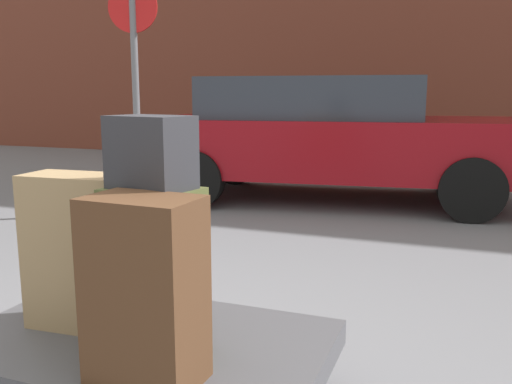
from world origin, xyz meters
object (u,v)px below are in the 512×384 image
object	(u,v)px
luggage_cart	(145,354)
suitcase_tan_stacked_top	(82,252)
parked_car	(329,135)
suitcase_olive_front_right	(155,270)
no_parking_sign	(135,73)
suitcase_brown_front_left	(145,291)
duffel_bag_charcoal_topmost_pile	(151,152)

from	to	relation	value
luggage_cart	suitcase_tan_stacked_top	xyz separation A→B (m)	(-0.27, 0.01, 0.37)
luggage_cart	parked_car	world-z (taller)	parked_car
luggage_cart	suitcase_tan_stacked_top	world-z (taller)	suitcase_tan_stacked_top
suitcase_olive_front_right	no_parking_sign	xyz separation A→B (m)	(-2.14, 3.24, 0.81)
luggage_cart	suitcase_brown_front_left	world-z (taller)	suitcase_brown_front_left
luggage_cart	suitcase_olive_front_right	world-z (taller)	suitcase_olive_front_right
suitcase_brown_front_left	parked_car	size ratio (longest dim) A/B	0.13
suitcase_brown_front_left	no_parking_sign	world-z (taller)	no_parking_sign
duffel_bag_charcoal_topmost_pile	parked_car	distance (m)	4.71
suitcase_brown_front_left	parked_car	bearing A→B (deg)	99.05
suitcase_brown_front_left	duffel_bag_charcoal_topmost_pile	size ratio (longest dim) A/B	2.15
luggage_cart	suitcase_brown_front_left	size ratio (longest dim) A/B	2.30
suitcase_olive_front_right	parked_car	distance (m)	4.71
suitcase_brown_front_left	suitcase_tan_stacked_top	size ratio (longest dim) A/B	0.99
no_parking_sign	duffel_bag_charcoal_topmost_pile	bearing A→B (deg)	-56.57
suitcase_tan_stacked_top	luggage_cart	bearing A→B (deg)	-6.06
suitcase_tan_stacked_top	duffel_bag_charcoal_topmost_pile	xyz separation A→B (m)	(0.36, -0.06, 0.40)
suitcase_olive_front_right	suitcase_brown_front_left	distance (m)	0.23
suitcase_olive_front_right	duffel_bag_charcoal_topmost_pile	xyz separation A→B (m)	(-0.00, -0.00, 0.41)
suitcase_tan_stacked_top	parked_car	world-z (taller)	parked_car
suitcase_olive_front_right	parked_car	xyz separation A→B (m)	(-0.47, 4.68, 0.13)
parked_car	suitcase_tan_stacked_top	bearing A→B (deg)	-88.64
suitcase_olive_front_right	duffel_bag_charcoal_topmost_pile	world-z (taller)	duffel_bag_charcoal_topmost_pile
suitcase_tan_stacked_top	suitcase_brown_front_left	bearing A→B (deg)	-34.98
suitcase_olive_front_right	suitcase_tan_stacked_top	world-z (taller)	suitcase_tan_stacked_top
duffel_bag_charcoal_topmost_pile	suitcase_olive_front_right	bearing A→B (deg)	38.46
luggage_cart	duffel_bag_charcoal_topmost_pile	size ratio (longest dim) A/B	4.93
suitcase_brown_front_left	no_parking_sign	size ratio (longest dim) A/B	0.25
duffel_bag_charcoal_topmost_pile	no_parking_sign	distance (m)	3.90
suitcase_olive_front_right	parked_car	bearing A→B (deg)	100.16
parked_car	duffel_bag_charcoal_topmost_pile	bearing A→B (deg)	-84.28
parked_car	no_parking_sign	distance (m)	2.31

